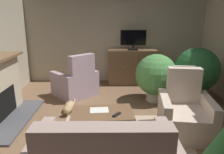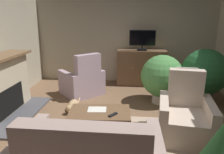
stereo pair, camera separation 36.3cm
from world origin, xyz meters
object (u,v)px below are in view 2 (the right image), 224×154
television (142,40)px  armchair_angled_to_table (185,117)px  folded_newspaper (97,109)px  potted_plant_small_fern_corner (205,74)px  fireplace (1,88)px  tv_cabinet (141,68)px  tv_remote (113,115)px  coffee_table (100,114)px  potted_plant_tall_palm_by_window (162,77)px  armchair_facing_sofa (83,82)px  potted_plant_leafy_by_curtain (224,151)px  cat (73,105)px

television → armchair_angled_to_table: 2.87m
folded_newspaper → potted_plant_small_fern_corner: 2.51m
fireplace → tv_cabinet: 3.57m
fireplace → tv_remote: size_ratio=10.33×
tv_cabinet → television: bearing=-90.0°
coffee_table → potted_plant_tall_palm_by_window: bearing=52.5°
armchair_angled_to_table → armchair_facing_sofa: 2.71m
coffee_table → potted_plant_tall_palm_by_window: (1.17, 1.53, 0.22)m
potted_plant_leafy_by_curtain → folded_newspaper: bearing=145.1°
coffee_table → folded_newspaper: folded_newspaper is taller
tv_cabinet → potted_plant_leafy_by_curtain: (0.74, -3.84, 0.06)m
television → tv_remote: size_ratio=4.16×
tv_cabinet → cat: tv_cabinet is taller
tv_cabinet → folded_newspaper: 2.88m
coffee_table → potted_plant_leafy_by_curtain: (1.50, -1.02, 0.14)m
potted_plant_leafy_by_curtain → coffee_table: bearing=145.7°
television → cat: (-1.49, -1.83, -1.19)m
television → potted_plant_tall_palm_by_window: 1.47m
potted_plant_small_fern_corner → cat: 2.88m
armchair_facing_sofa → potted_plant_tall_palm_by_window: potted_plant_tall_palm_by_window is taller
tv_cabinet → armchair_facing_sofa: size_ratio=1.13×
potted_plant_tall_palm_by_window → potted_plant_leafy_by_curtain: bearing=-82.8°
coffee_table → potted_plant_leafy_by_curtain: 1.82m
armchair_facing_sofa → tv_remote: bearing=-64.5°
cat → tv_cabinet: bearing=51.7°
coffee_table → tv_remote: (0.23, -0.12, 0.06)m
fireplace → potted_plant_small_fern_corner: (4.06, 0.83, 0.18)m
armchair_facing_sofa → coffee_table: bearing=-69.0°
armchair_angled_to_table → cat: 2.26m
coffee_table → armchair_facing_sofa: size_ratio=0.84×
coffee_table → folded_newspaper: size_ratio=3.39×
tv_remote → potted_plant_tall_palm_by_window: 1.91m
tv_remote → armchair_angled_to_table: (1.15, 0.25, -0.12)m
tv_cabinet → folded_newspaper: bearing=-106.4°
potted_plant_tall_palm_by_window → cat: potted_plant_tall_palm_by_window is taller
armchair_angled_to_table → potted_plant_small_fern_corner: 1.50m
coffee_table → potted_plant_small_fern_corner: potted_plant_small_fern_corner is taller
armchair_angled_to_table → potted_plant_tall_palm_by_window: size_ratio=0.98×
tv_remote → armchair_angled_to_table: 1.18m
coffee_table → potted_plant_small_fern_corner: size_ratio=0.81×
tv_remote → armchair_angled_to_table: bearing=140.5°
armchair_angled_to_table → potted_plant_small_fern_corner: bearing=62.7°
tv_remote → armchair_facing_sofa: bearing=-116.5°
tv_remote → potted_plant_tall_palm_by_window: potted_plant_tall_palm_by_window is taller
tv_remote → armchair_facing_sofa: (-0.94, 1.97, -0.12)m
potted_plant_tall_palm_by_window → fireplace: bearing=-163.4°
coffee_table → armchair_angled_to_table: bearing=5.5°
fireplace → armchair_angled_to_table: fireplace is taller
armchair_angled_to_table → potted_plant_tall_palm_by_window: (-0.20, 1.40, 0.27)m
tv_cabinet → armchair_facing_sofa: 1.77m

